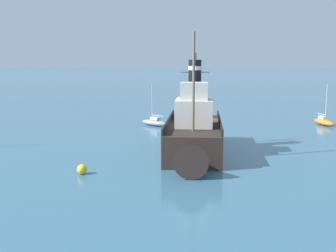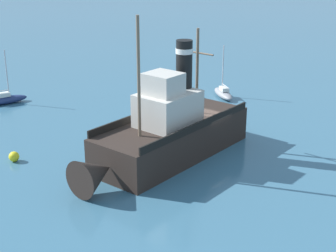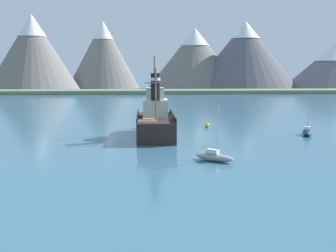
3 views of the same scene
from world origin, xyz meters
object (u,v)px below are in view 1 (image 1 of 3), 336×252
sailboat_orange (324,121)px  mooring_buoy (82,169)px  sailboat_grey (154,122)px  old_tugboat (194,132)px

sailboat_orange → mooring_buoy: bearing=46.2°
sailboat_orange → sailboat_grey: same height
old_tugboat → sailboat_grey: old_tugboat is taller
sailboat_grey → sailboat_orange: bearing=-173.7°
old_tugboat → mooring_buoy: 10.36m
sailboat_orange → mooring_buoy: size_ratio=7.04×
sailboat_orange → sailboat_grey: 20.33m
sailboat_orange → sailboat_grey: bearing=6.3°
old_tugboat → mooring_buoy: bearing=42.6°
old_tugboat → sailboat_grey: (5.03, -14.49, -1.40)m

